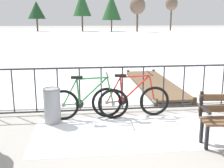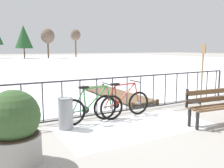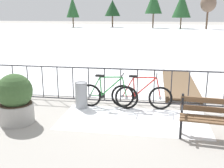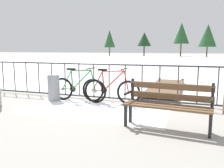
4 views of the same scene
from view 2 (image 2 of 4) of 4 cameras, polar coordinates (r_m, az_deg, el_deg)
ground_plane at (r=6.90m, az=0.10°, el=-7.25°), size 160.00×160.00×0.00m
frozen_pond at (r=34.40m, az=-23.80°, el=4.58°), size 80.00×56.00×0.03m
snow_patch at (r=5.92m, az=5.78°, el=-9.93°), size 3.67×1.76×0.01m
railing_fence at (r=6.77m, az=0.10°, el=-2.69°), size 9.06×0.06×1.07m
bicycle_near_railing at (r=6.62m, az=2.42°, el=-4.63°), size 1.71×0.52×0.97m
bicycle_second at (r=6.12m, az=-4.56°, el=-5.73°), size 1.71×0.52×0.97m
park_bench at (r=6.56m, az=23.02°, el=-4.15°), size 1.64×0.64×0.89m
planter_with_shrub at (r=4.22m, az=-21.99°, el=-9.62°), size 0.84×0.84×1.22m
trash_bin at (r=5.76m, az=-10.83°, el=-6.74°), size 0.35×0.35×0.73m
oar_upright at (r=8.21m, az=20.40°, el=2.81°), size 0.04×0.16×1.98m
wooden_dock at (r=9.46m, az=0.64°, el=-2.23°), size 1.10×4.04×0.20m
tree_centre at (r=52.69m, az=-8.56°, el=11.22°), size 2.12×2.12×5.82m
tree_far_east at (r=47.32m, az=-20.02°, el=10.36°), size 3.18×3.18×5.99m
tree_extra at (r=47.22m, az=-14.85°, el=10.77°), size 2.48×2.48×5.48m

